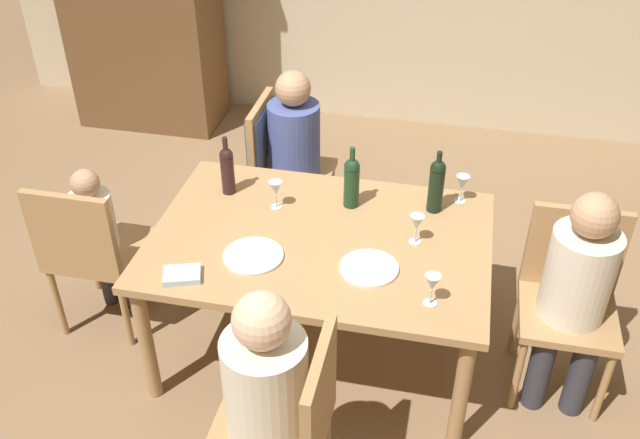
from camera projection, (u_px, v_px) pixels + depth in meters
name	position (u px, v px, depth m)	size (l,w,h in m)	color
ground_plane	(320.00, 347.00, 3.72)	(10.00, 10.00, 0.00)	#846647
dining_table	(320.00, 250.00, 3.35)	(1.58, 1.10, 0.72)	#A87F51
chair_far_left	(275.00, 153.00, 4.20)	(0.46, 0.44, 0.92)	#A87F51
chair_right_end	(570.00, 291.00, 3.28)	(0.44, 0.44, 0.92)	#A87F51
chair_near	(290.00, 423.00, 2.66)	(0.44, 0.44, 0.92)	#A87F51
chair_left_end	(89.00, 248.00, 3.55)	(0.44, 0.44, 0.92)	#A87F51
person_woman_host	(299.00, 148.00, 4.14)	(0.35, 0.30, 1.13)	#33333D
person_man_bearded	(577.00, 287.00, 3.12)	(0.30, 0.35, 1.12)	#33333D
person_man_guest	(260.00, 395.00, 2.60)	(0.36, 0.31, 1.15)	#33333D
person_child_small	(99.00, 231.00, 3.62)	(0.22, 0.25, 0.94)	#33333D
wine_bottle_tall_green	(227.00, 169.00, 3.54)	(0.07, 0.07, 0.32)	black
wine_bottle_dark_red	(436.00, 184.00, 3.40)	(0.08, 0.08, 0.33)	black
wine_bottle_short_olive	(352.00, 181.00, 3.44)	(0.08, 0.08, 0.33)	#19381E
wine_glass_near_left	(432.00, 284.00, 2.87)	(0.07, 0.07, 0.15)	silver
wine_glass_centre	(276.00, 189.00, 3.45)	(0.07, 0.07, 0.15)	silver
wine_glass_near_right	(417.00, 223.00, 3.21)	(0.07, 0.07, 0.15)	silver
wine_glass_far	(462.00, 183.00, 3.49)	(0.07, 0.07, 0.15)	silver
dinner_plate_host	(253.00, 256.00, 3.18)	(0.28, 0.28, 0.01)	silver
dinner_plate_guest_left	(369.00, 268.00, 3.11)	(0.26, 0.26, 0.01)	white
folded_napkin	(182.00, 275.00, 3.05)	(0.16, 0.12, 0.03)	#ADC6D6
handbag	(138.00, 261.00, 4.14)	(0.28, 0.12, 0.22)	brown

